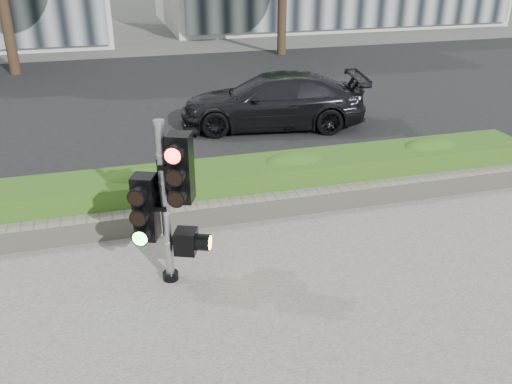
% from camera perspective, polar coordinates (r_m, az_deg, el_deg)
% --- Properties ---
extents(ground, '(120.00, 120.00, 0.00)m').
position_cam_1_polar(ground, '(7.32, -0.57, -10.03)').
color(ground, '#51514C').
rests_on(ground, ground).
extents(road, '(60.00, 13.00, 0.02)m').
position_cam_1_polar(road, '(16.41, -9.88, 9.75)').
color(road, black).
rests_on(road, ground).
extents(curb, '(60.00, 0.25, 0.12)m').
position_cam_1_polar(curb, '(9.98, -5.31, 0.31)').
color(curb, gray).
rests_on(curb, ground).
extents(stone_wall, '(12.00, 0.32, 0.34)m').
position_cam_1_polar(stone_wall, '(8.81, -3.82, -2.11)').
color(stone_wall, gray).
rests_on(stone_wall, sidewalk).
extents(hedge, '(12.00, 1.00, 0.68)m').
position_cam_1_polar(hedge, '(9.31, -4.69, 0.57)').
color(hedge, '#568E2B').
rests_on(hedge, sidewalk).
extents(traffic_signal, '(0.83, 0.70, 2.24)m').
position_cam_1_polar(traffic_signal, '(6.93, -9.30, -0.38)').
color(traffic_signal, black).
rests_on(traffic_signal, sidewalk).
extents(car_dark, '(4.73, 2.63, 1.30)m').
position_cam_1_polar(car_dark, '(13.36, 1.72, 9.59)').
color(car_dark, black).
rests_on(car_dark, road).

